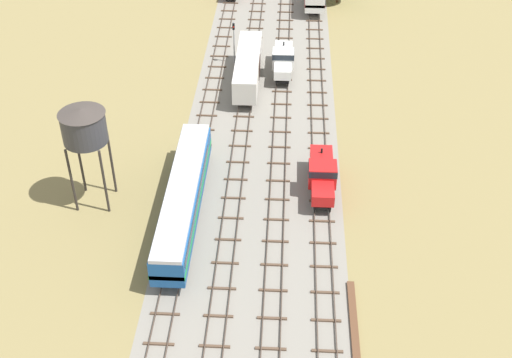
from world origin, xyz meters
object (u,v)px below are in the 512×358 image
freight_boxcar_left_mid (248,66)px  water_tower (84,126)px  shunter_loco_centre_left_midfar (283,59)px  signal_post_nearest (234,38)px  diesel_railcar_far_left_nearest (184,197)px  shunter_loco_centre_near (322,174)px

freight_boxcar_left_mid → water_tower: (-13.21, -23.78, 6.12)m
shunter_loco_centre_left_midfar → water_tower: size_ratio=0.81×
freight_boxcar_left_mid → signal_post_nearest: 6.10m
diesel_railcar_far_left_nearest → shunter_loco_centre_near: diesel_railcar_far_left_nearest is taller
freight_boxcar_left_mid → shunter_loco_centre_left_midfar: 5.24m
water_tower → signal_post_nearest: size_ratio=1.84×
diesel_railcar_far_left_nearest → shunter_loco_centre_near: bearing=21.2°
shunter_loco_centre_near → signal_post_nearest: (-10.71, 26.59, 1.55)m
water_tower → shunter_loco_centre_near: bearing=7.3°
diesel_railcar_far_left_nearest → water_tower: water_tower is taller
shunter_loco_centre_near → freight_boxcar_left_mid: size_ratio=0.60×
shunter_loco_centre_near → shunter_loco_centre_left_midfar: size_ratio=1.00×
freight_boxcar_left_mid → shunter_loco_centre_left_midfar: bearing=35.0°
freight_boxcar_left_mid → water_tower: 27.88m
freight_boxcar_left_mid → water_tower: bearing=-119.0°
shunter_loco_centre_left_midfar → signal_post_nearest: (-6.43, 2.60, 1.55)m
shunter_loco_centre_near → freight_boxcar_left_mid: bearing=112.2°
shunter_loco_centre_left_midfar → freight_boxcar_left_mid: bearing=-145.0°
shunter_loco_centre_near → water_tower: size_ratio=0.81×
shunter_loco_centre_left_midfar → water_tower: bearing=-123.1°
shunter_loco_centre_near → shunter_loco_centre_left_midfar: bearing=100.1°
shunter_loco_centre_near → shunter_loco_centre_left_midfar: (-4.29, 23.99, 0.00)m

